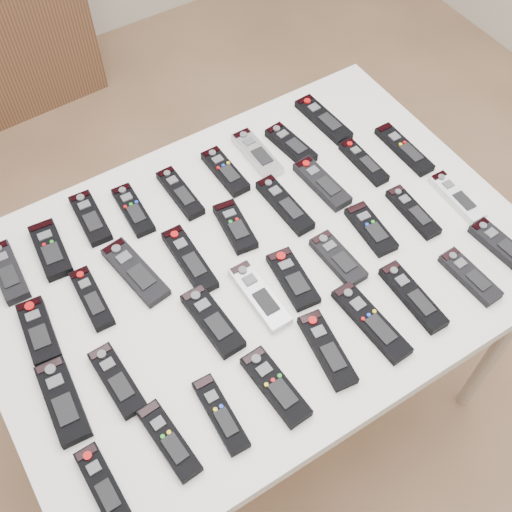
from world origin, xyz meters
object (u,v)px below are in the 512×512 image
remote_6 (257,154)px  remote_11 (135,272)px  table (256,275)px  remote_25 (413,212)px  remote_33 (413,297)px  remote_35 (501,246)px  remote_21 (259,296)px  remote_7 (291,145)px  remote_19 (117,380)px  remote_28 (169,440)px  remote_9 (39,331)px  remote_18 (63,401)px  remote_20 (213,321)px  remote_1 (51,250)px  remote_27 (103,486)px  remote_0 (8,272)px  remote_17 (404,149)px  remote_5 (225,172)px  remote_34 (470,276)px  remote_8 (323,119)px  remote_29 (221,414)px  remote_12 (189,260)px  remote_31 (327,350)px  remote_14 (285,205)px  remote_30 (275,386)px  remote_3 (133,210)px  remote_4 (180,193)px  remote_32 (371,322)px  remote_22 (293,279)px  remote_16 (363,162)px  remote_13 (235,227)px  remote_26 (457,197)px  remote_2 (90,218)px  remote_10 (92,298)px  remote_15 (322,183)px

remote_6 → remote_11: size_ratio=0.89×
table → remote_25: (0.40, -0.09, 0.07)m
remote_33 → remote_35: bearing=0.2°
remote_21 → remote_7: bearing=47.4°
remote_19 → remote_28: same height
remote_9 → remote_18: size_ratio=0.86×
remote_20 → remote_28: 0.27m
remote_1 → remote_27: bearing=-97.0°
remote_0 → remote_17: remote_0 is taller
remote_5 → remote_20: same height
remote_21 → remote_34: (0.43, -0.21, 0.00)m
remote_5 → remote_18: bearing=-149.8°
remote_8 → remote_29: size_ratio=1.13×
remote_12 → remote_29: remote_12 is taller
remote_31 → remote_5: bearing=90.1°
remote_7 → remote_14: 0.21m
remote_30 → remote_35: 0.64m
remote_29 → remote_20: bearing=66.6°
remote_3 → remote_5: size_ratio=1.00×
remote_4 → table: bearing=-79.6°
remote_3 → remote_34: bearing=-43.6°
remote_32 → remote_22: bearing=111.1°
remote_6 → remote_35: (0.33, -0.55, 0.00)m
remote_5 → remote_18: (-0.59, -0.36, 0.00)m
remote_16 → remote_33: remote_33 is taller
remote_5 → remote_35: 0.69m
remote_14 → remote_16: (0.25, 0.01, -0.00)m
remote_21 → remote_29: size_ratio=1.11×
remote_13 → remote_6: bearing=52.6°
remote_30 → remote_35: (0.64, 0.01, -0.00)m
remote_26 → remote_20: bearing=-179.3°
remote_4 → remote_34: (0.44, -0.57, 0.00)m
remote_3 → remote_5: (0.25, -0.01, 0.00)m
remote_2 → remote_6: 0.45m
remote_10 → remote_35: remote_35 is taller
remote_8 → remote_15: remote_15 is taller
remote_3 → remote_14: size_ratio=0.87×
remote_11 → remote_30: 0.42m
remote_2 → remote_7: (0.55, -0.06, 0.00)m
remote_22 → remote_32: remote_32 is taller
remote_15 → remote_33: same height
remote_14 → remote_17: size_ratio=0.98×
remote_6 → remote_27: size_ratio=1.05×
remote_4 → remote_12: bearing=-113.4°
remote_33 → remote_30: bearing=-176.6°
remote_20 → remote_27: (-0.34, -0.19, -0.00)m
table → remote_32: (0.12, -0.27, 0.07)m
remote_3 → remote_20: (0.01, -0.37, 0.00)m
remote_13 → remote_19: bearing=-145.5°
remote_2 → remote_3: remote_2 is taller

